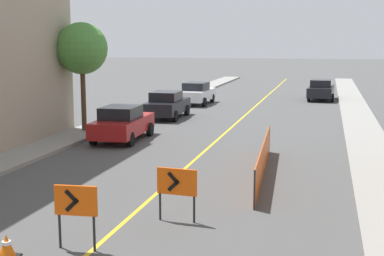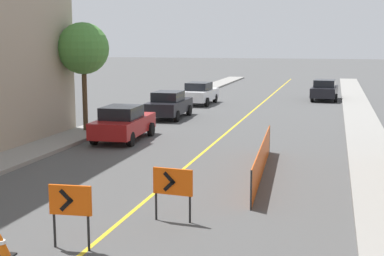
{
  "view_description": "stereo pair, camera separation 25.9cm",
  "coord_description": "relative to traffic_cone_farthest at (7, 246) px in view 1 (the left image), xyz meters",
  "views": [
    {
      "loc": [
        4.81,
        6.19,
        4.48
      ],
      "look_at": [
        -0.46,
        26.97,
        1.0
      ],
      "focal_mm": 50.0,
      "sensor_mm": 36.0,
      "label": 1
    },
    {
      "loc": [
        5.06,
        6.26,
        4.48
      ],
      "look_at": [
        -0.46,
        26.97,
        1.0
      ],
      "focal_mm": 50.0,
      "sensor_mm": 36.0,
      "label": 2
    }
  ],
  "objects": [
    {
      "name": "sidewalk_right",
      "position": [
        8.18,
        20.32,
        -0.17
      ],
      "size": [
        1.88,
        71.69,
        0.16
      ],
      "color": "gray",
      "rests_on": "ground_plane"
    },
    {
      "name": "parked_car_curb_far",
      "position": [
        -2.72,
        27.82,
        0.55
      ],
      "size": [
        1.96,
        4.37,
        1.59
      ],
      "rotation": [
        0.0,
        0.0,
        -0.04
      ],
      "color": "silver",
      "rests_on": "ground_plane"
    },
    {
      "name": "arrow_barricade_primary",
      "position": [
        1.22,
        0.79,
        0.77
      ],
      "size": [
        0.96,
        0.14,
        1.44
      ],
      "rotation": [
        0.0,
        0.0,
        0.09
      ],
      "color": "#EF560C",
      "rests_on": "ground_plane"
    },
    {
      "name": "lane_stripe",
      "position": [
        1.56,
        20.32,
        -0.25
      ],
      "size": [
        0.12,
        71.69,
        0.01
      ],
      "color": "gold",
      "rests_on": "ground_plane"
    },
    {
      "name": "traffic_cone_farthest",
      "position": [
        0.0,
        0.0,
        0.0
      ],
      "size": [
        0.45,
        0.45,
        0.51
      ],
      "color": "black",
      "rests_on": "ground_plane"
    },
    {
      "name": "parked_car_curb_mid",
      "position": [
        -2.75,
        20.6,
        0.55
      ],
      "size": [
        1.94,
        4.33,
        1.59
      ],
      "rotation": [
        0.0,
        0.0,
        0.01
      ],
      "color": "black",
      "rests_on": "ground_plane"
    },
    {
      "name": "parked_car_curb_near",
      "position": [
        -2.63,
        13.22,
        0.55
      ],
      "size": [
        1.99,
        4.37,
        1.59
      ],
      "rotation": [
        0.0,
        0.0,
        0.04
      ],
      "color": "maroon",
      "rests_on": "ground_plane"
    },
    {
      "name": "parked_car_opposite_side",
      "position": [
        5.92,
        32.9,
        0.55
      ],
      "size": [
        2.05,
        4.4,
        1.59
      ],
      "rotation": [
        0.0,
        0.0,
        -0.06
      ],
      "color": "black",
      "rests_on": "ground_plane"
    },
    {
      "name": "sidewalk_left",
      "position": [
        -5.07,
        20.32,
        -0.17
      ],
      "size": [
        1.88,
        71.69,
        0.16
      ],
      "color": "gray",
      "rests_on": "ground_plane"
    },
    {
      "name": "arrow_barricade_secondary",
      "position": [
        2.82,
        3.09,
        0.71
      ],
      "size": [
        1.05,
        0.15,
        1.36
      ],
      "rotation": [
        0.0,
        0.0,
        -0.08
      ],
      "color": "#EF560C",
      "rests_on": "ground_plane"
    },
    {
      "name": "street_tree_left_near",
      "position": [
        -5.16,
        14.55,
        3.87
      ],
      "size": [
        2.5,
        2.5,
        5.24
      ],
      "color": "#4C3823",
      "rests_on": "sidewalk_left"
    },
    {
      "name": "safety_mesh_fence",
      "position": [
        4.37,
        8.35,
        0.3
      ],
      "size": [
        0.49,
        7.81,
        1.11
      ],
      "rotation": [
        0.0,
        0.0,
        1.63
      ],
      "color": "#EF560C",
      "rests_on": "ground_plane"
    }
  ]
}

